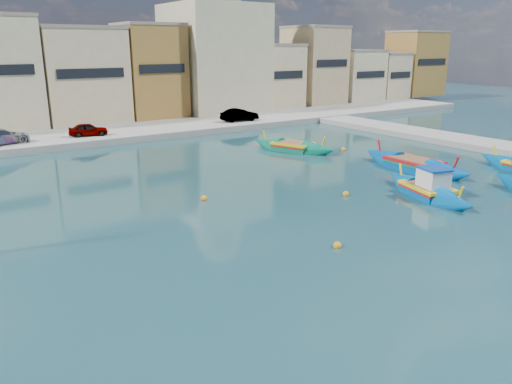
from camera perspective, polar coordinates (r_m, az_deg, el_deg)
name	(u,v)px	position (r m, az deg, el deg)	size (l,w,h in m)	color
ground	(460,225)	(25.16, 22.30, -3.54)	(160.00, 160.00, 0.00)	#113434
north_quay	(168,129)	(49.60, -10.04, 7.15)	(80.00, 8.00, 0.60)	gray
north_townhouses	(192,74)	(58.62, -7.29, 13.27)	(83.20, 7.87, 10.19)	#CBB68C
church_block	(214,42)	(60.69, -4.79, 16.67)	(10.00, 10.00, 19.10)	beige
parked_cars	(111,127)	(45.91, -16.19, 7.18)	(26.44, 2.75, 1.28)	#4C1919
luzzu_blue_cabin	(428,191)	(29.21, 19.02, 0.13)	(3.76, 7.56, 2.60)	#005BA7
luzzu_cyan_mid	(413,166)	(35.28, 17.56, 2.90)	(2.44, 9.08, 2.66)	#0054A8
luzzu_green	(293,148)	(39.89, 4.24, 5.09)	(4.47, 7.84, 2.41)	#0A7255
mooring_buoys	(390,192)	(29.18, 15.09, -0.03)	(19.65, 20.50, 0.36)	orange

